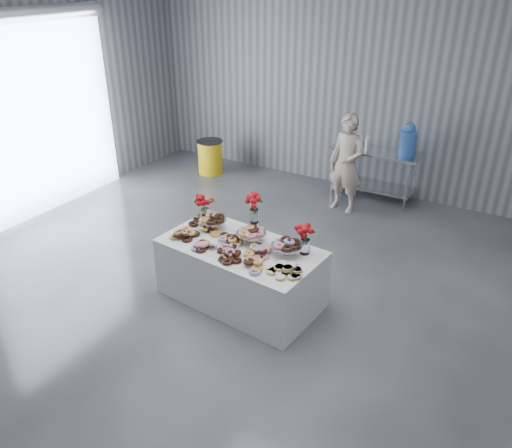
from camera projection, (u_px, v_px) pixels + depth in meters
The scene contains 16 objects.
ground at pixel (209, 308), 6.02m from camera, with size 9.00×9.00×0.00m, color #333539.
room_walls at pixel (179, 82), 4.99m from camera, with size 8.04×9.04×4.02m.
display_table at pixel (241, 273), 6.02m from camera, with size 1.90×1.00×0.75m, color white.
prep_table at pixel (374, 166), 8.59m from camera, with size 1.50×0.60×0.90m.
donut_mounds at pixel (238, 245), 5.79m from camera, with size 1.80×0.80×0.09m, color tan, non-canonical shape.
cake_stand_left at pixel (212, 219), 6.18m from camera, with size 0.36×0.36×0.17m.
cake_stand_mid at pixel (251, 232), 5.86m from camera, with size 0.36×0.36×0.17m.
cake_stand_right at pixel (287, 244), 5.60m from camera, with size 0.36×0.36×0.17m.
danish_pile at pixel (287, 268), 5.32m from camera, with size 0.48×0.48×0.11m, color silver, non-canonical shape.
bouquet_left at pixel (205, 200), 6.28m from camera, with size 0.26×0.26×0.42m.
bouquet_right at pixel (306, 230), 5.56m from camera, with size 0.26×0.26×0.42m.
bouquet_center at pixel (254, 206), 5.95m from camera, with size 0.26×0.26×0.57m.
water_jug at pixel (408, 140), 8.13m from camera, with size 0.28×0.28×0.55m.
drink_bottles at pixel (357, 141), 8.47m from camera, with size 0.54×0.08×0.27m, color #268C33, non-canonical shape.
person at pixel (347, 164), 8.12m from camera, with size 0.59×0.39×1.63m, color #CC8C93.
trash_barrel at pixel (210, 157), 9.84m from camera, with size 0.52×0.52×0.66m.
Camera 1 is at (2.98, -3.92, 3.66)m, focal length 35.00 mm.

